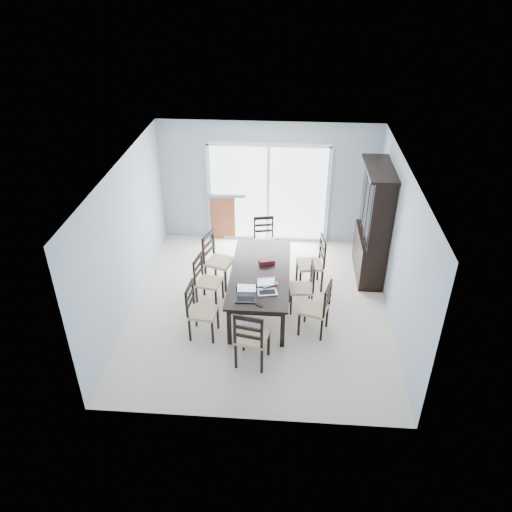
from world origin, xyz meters
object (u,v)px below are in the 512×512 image
object	(u,v)px
chair_end_near	(250,334)
cell_phone	(259,305)
dining_table	(260,275)
chair_left_mid	(204,275)
laptop_silver	(267,290)
hot_tub	(254,199)
chair_left_near	(197,305)
chair_right_far	(316,258)
chair_right_near	(320,304)
laptop_dark	(246,296)
china_hutch	(373,225)
chair_right_mid	(306,282)
game_box	(267,261)
chair_end_far	(264,235)
chair_left_far	(215,254)

from	to	relation	value
chair_end_near	cell_phone	size ratio (longest dim) A/B	10.64
dining_table	chair_left_mid	bearing A→B (deg)	174.62
laptop_silver	hot_tub	world-z (taller)	hot_tub
chair_left_near	cell_phone	world-z (taller)	chair_left_near
chair_right_far	chair_right_near	bearing A→B (deg)	173.03
laptop_dark	hot_tub	size ratio (longest dim) A/B	0.16
laptop_silver	china_hutch	bearing A→B (deg)	32.77
chair_left_near	chair_right_mid	distance (m)	1.94
chair_left_mid	game_box	xyz separation A→B (m)	(1.09, 0.19, 0.22)
cell_phone	chair_end_far	bearing A→B (deg)	121.84
chair_end_near	dining_table	bearing A→B (deg)	99.65
chair_right_near	chair_right_far	distance (m)	1.34
chair_left_far	game_box	xyz separation A→B (m)	(0.99, -0.42, 0.15)
dining_table	hot_tub	distance (m)	3.40
cell_phone	laptop_silver	bearing A→B (deg)	104.84
chair_right_near	chair_end_near	size ratio (longest dim) A/B	0.93
chair_left_near	chair_end_near	world-z (taller)	chair_end_near
chair_left_far	chair_right_far	size ratio (longest dim) A/B	1.01
china_hutch	laptop_silver	bearing A→B (deg)	-135.35
chair_right_near	cell_phone	world-z (taller)	chair_right_near
dining_table	chair_right_far	xyz separation A→B (m)	(0.97, 0.73, -0.05)
chair_left_mid	chair_left_far	distance (m)	0.63
chair_right_far	hot_tub	bearing A→B (deg)	18.37
chair_end_near	chair_left_mid	bearing A→B (deg)	132.34
chair_left_near	dining_table	bearing A→B (deg)	135.04
chair_left_mid	game_box	size ratio (longest dim) A/B	3.95
chair_left_mid	chair_end_near	distance (m)	1.84
laptop_dark	chair_right_near	bearing A→B (deg)	7.31
chair_right_mid	cell_phone	xyz separation A→B (m)	(-0.74, -0.99, 0.21)
chair_right_near	laptop_silver	xyz separation A→B (m)	(-0.86, 0.01, 0.22)
chair_left_near	laptop_dark	size ratio (longest dim) A/B	3.26
hot_tub	chair_left_far	bearing A→B (deg)	-101.02
laptop_silver	game_box	bearing A→B (deg)	81.72
chair_left_far	chair_right_near	xyz separation A→B (m)	(1.90, -1.32, -0.05)
chair_right_near	chair_end_near	world-z (taller)	chair_end_near
chair_left_near	chair_right_near	bearing A→B (deg)	100.50
chair_left_mid	chair_right_far	bearing A→B (deg)	119.36
game_box	chair_right_mid	bearing A→B (deg)	-19.80
laptop_dark	laptop_silver	xyz separation A→B (m)	(0.32, 0.21, -0.00)
chair_right_far	chair_end_far	world-z (taller)	chair_right_far
china_hutch	chair_left_far	size ratio (longest dim) A/B	1.84
chair_right_far	chair_end_near	world-z (taller)	chair_end_near
chair_right_near	hot_tub	bearing A→B (deg)	35.51
chair_left_far	cell_phone	bearing A→B (deg)	47.29
laptop_dark	chair_right_far	bearing A→B (deg)	51.46
chair_left_near	chair_right_near	distance (m)	1.97
chair_end_near	laptop_silver	bearing A→B (deg)	88.92
china_hutch	chair_left_near	bearing A→B (deg)	-145.45
chair_left_mid	laptop_silver	bearing A→B (deg)	70.08
chair_left_far	game_box	bearing A→B (deg)	84.56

